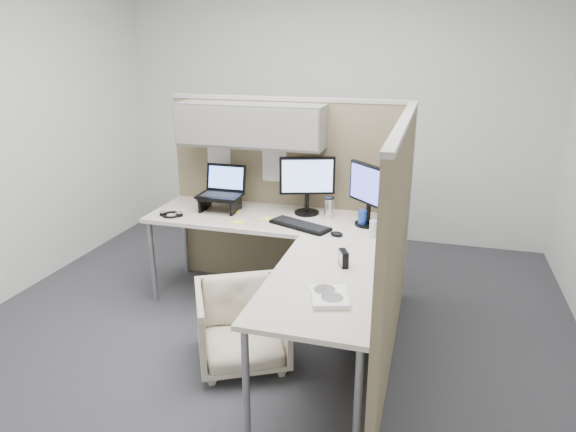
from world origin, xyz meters
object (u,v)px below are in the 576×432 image
(desk, at_px, (287,243))
(office_chair, at_px, (242,322))
(keyboard, at_px, (300,225))
(monitor_left, at_px, (307,181))

(desk, distance_m, office_chair, 0.64)
(desk, bearing_deg, keyboard, 82.01)
(monitor_left, bearing_deg, office_chair, -117.05)
(office_chair, bearing_deg, desk, 43.41)
(desk, relative_size, office_chair, 3.37)
(desk, distance_m, keyboard, 0.25)
(office_chair, height_order, monitor_left, monitor_left)
(office_chair, bearing_deg, keyboard, 46.90)
(office_chair, relative_size, monitor_left, 1.27)
(desk, height_order, monitor_left, monitor_left)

